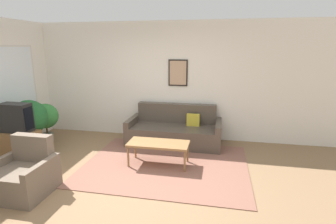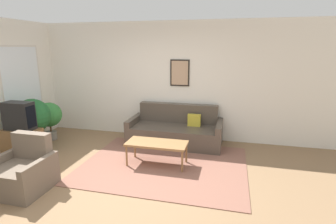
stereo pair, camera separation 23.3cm
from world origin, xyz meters
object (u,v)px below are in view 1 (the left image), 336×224
armchair (24,175)px  potted_plant_tall (29,119)px  couch (175,131)px  tv (16,118)px  coffee_table (158,145)px

armchair → potted_plant_tall: potted_plant_tall is taller
armchair → couch: bearing=69.3°
couch → tv: size_ratio=3.63×
coffee_table → tv: (-2.68, -0.27, 0.44)m
coffee_table → armchair: size_ratio=1.35×
couch → tv: (-2.78, -1.45, 0.54)m
coffee_table → potted_plant_tall: bearing=178.4°
tv → couch: bearing=27.5°
tv → potted_plant_tall: size_ratio=0.52×
tv → potted_plant_tall: (-0.00, 0.35, -0.11)m
coffee_table → armchair: 2.18m
armchair → potted_plant_tall: 1.74m
couch → coffee_table: bearing=-94.7°
couch → armchair: couch is taller
tv → potted_plant_tall: tv is taller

